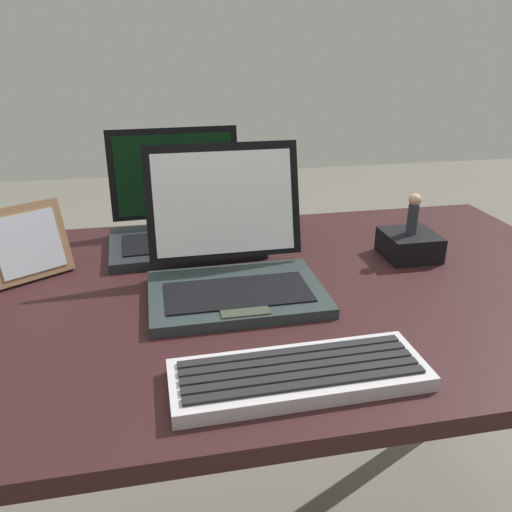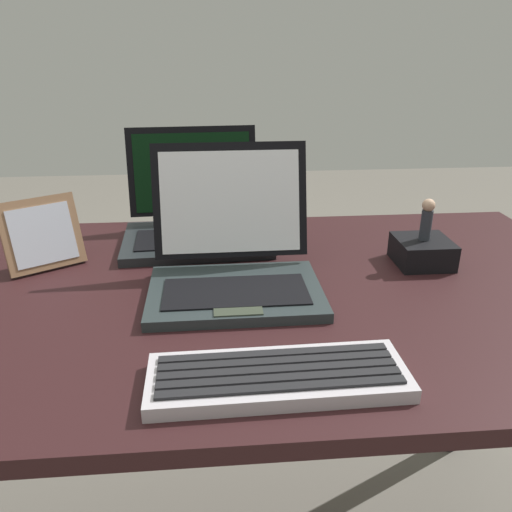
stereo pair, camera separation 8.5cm
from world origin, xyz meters
The scene contains 7 objects.
desk centered at (0.00, 0.00, 0.67)m, with size 1.53×0.80×0.76m.
laptop_front centered at (0.03, 0.01, 0.81)m, with size 0.31×0.28×0.25m.
laptop_rear centered at (-0.04, 0.27, 0.80)m, with size 0.34×0.29×0.24m.
external_keyboard centered at (0.08, -0.29, 0.77)m, with size 0.35×0.13×0.03m.
photo_frame centered at (-0.34, 0.13, 0.83)m, with size 0.15×0.12×0.14m.
figurine_stand centered at (0.42, 0.08, 0.78)m, with size 0.11×0.11×0.05m, color black.
figurine centered at (0.42, 0.08, 0.86)m, with size 0.03×0.03×0.09m.
Camera 2 is at (-0.00, -0.85, 1.18)m, focal length 35.76 mm.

